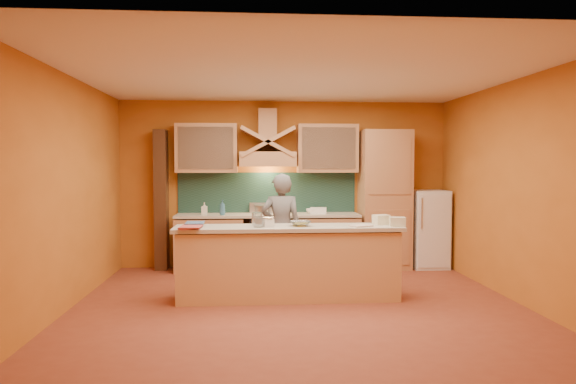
{
  "coord_description": "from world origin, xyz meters",
  "views": [
    {
      "loc": [
        -0.58,
        -6.2,
        1.72
      ],
      "look_at": [
        -0.06,
        0.9,
        1.35
      ],
      "focal_mm": 32.0,
      "sensor_mm": 36.0,
      "label": 1
    }
  ],
  "objects": [
    {
      "name": "base_cabinet_left",
      "position": [
        -1.25,
        2.2,
        0.43
      ],
      "size": [
        1.1,
        0.6,
        0.86
      ],
      "primitive_type": "cube",
      "color": "tan",
      "rests_on": "floor"
    },
    {
      "name": "wall_back",
      "position": [
        0.0,
        2.5,
        1.4
      ],
      "size": [
        5.5,
        0.02,
        2.8
      ],
      "primitive_type": "cube",
      "color": "#BE6C25",
      "rests_on": "floor"
    },
    {
      "name": "island_body",
      "position": [
        -0.1,
        0.3,
        0.44
      ],
      "size": [
        2.8,
        0.55,
        0.88
      ],
      "primitive_type": "cube",
      "color": "tan",
      "rests_on": "floor"
    },
    {
      "name": "soap_bottle_b",
      "position": [
        -1.04,
        2.05,
        1.04
      ],
      "size": [
        0.13,
        0.13,
        0.25
      ],
      "primitive_type": "imported",
      "rotation": [
        0.0,
        0.0,
        0.52
      ],
      "color": "#33678D",
      "rests_on": "counter_top"
    },
    {
      "name": "mixing_bowl",
      "position": [
        0.05,
        0.3,
        0.98
      ],
      "size": [
        0.3,
        0.3,
        0.07
      ],
      "primitive_type": "imported",
      "rotation": [
        0.0,
        0.0,
        0.11
      ],
      "color": "silver",
      "rests_on": "island_top"
    },
    {
      "name": "upper_cabinet_right",
      "position": [
        0.7,
        2.33,
        2.0
      ],
      "size": [
        1.0,
        0.35,
        0.8
      ],
      "primitive_type": "cube",
      "color": "tan",
      "rests_on": "wall_back"
    },
    {
      "name": "jar_large",
      "position": [
        -0.5,
        0.39,
        1.03
      ],
      "size": [
        0.16,
        0.16,
        0.16
      ],
      "primitive_type": "cylinder",
      "rotation": [
        0.0,
        0.0,
        0.22
      ],
      "color": "white",
      "rests_on": "island_top"
    },
    {
      "name": "pot_large",
      "position": [
        -0.4,
        2.17,
        0.97
      ],
      "size": [
        0.26,
        0.26,
        0.15
      ],
      "primitive_type": "cylinder",
      "rotation": [
        0.0,
        0.0,
        -0.24
      ],
      "color": "#BBBBC2",
      "rests_on": "stove"
    },
    {
      "name": "book_lower",
      "position": [
        -1.44,
        0.13,
        0.96
      ],
      "size": [
        0.28,
        0.36,
        0.03
      ],
      "primitive_type": "imported",
      "rotation": [
        0.0,
        0.0,
        -0.05
      ],
      "color": "#B54440",
      "rests_on": "island_top"
    },
    {
      "name": "fridge",
      "position": [
        2.4,
        2.2,
        0.65
      ],
      "size": [
        0.58,
        0.6,
        1.3
      ],
      "primitive_type": "cube",
      "color": "white",
      "rests_on": "floor"
    },
    {
      "name": "range_hood",
      "position": [
        -0.3,
        2.25,
        1.82
      ],
      "size": [
        0.92,
        0.5,
        0.24
      ],
      "primitive_type": "cube",
      "color": "tan",
      "rests_on": "wall_back"
    },
    {
      "name": "bowl_back",
      "position": [
        0.46,
        2.27,
        0.96
      ],
      "size": [
        0.32,
        0.32,
        0.07
      ],
      "primitive_type": "imported",
      "rotation": [
        0.0,
        0.0,
        0.42
      ],
      "color": "white",
      "rests_on": "counter_top"
    },
    {
      "name": "book_upper",
      "position": [
        -1.41,
        0.4,
        0.98
      ],
      "size": [
        0.24,
        0.32,
        0.02
      ],
      "primitive_type": "imported",
      "rotation": [
        0.0,
        0.0,
        0.02
      ],
      "color": "#3C5A85",
      "rests_on": "island_top"
    },
    {
      "name": "wall_left",
      "position": [
        -2.75,
        0.0,
        1.4
      ],
      "size": [
        0.02,
        5.0,
        2.8
      ],
      "primitive_type": "cube",
      "color": "#BE6C25",
      "rests_on": "floor"
    },
    {
      "name": "cloth",
      "position": [
        0.81,
        0.19,
        0.95
      ],
      "size": [
        0.32,
        0.29,
        0.02
      ],
      "primitive_type": "cube",
      "rotation": [
        0.0,
        0.0,
        0.44
      ],
      "color": "beige",
      "rests_on": "island_top"
    },
    {
      "name": "person",
      "position": [
        -0.14,
        1.16,
        0.8
      ],
      "size": [
        0.61,
        0.43,
        1.6
      ],
      "primitive_type": "imported",
      "rotation": [
        0.0,
        0.0,
        3.06
      ],
      "color": "slate",
      "rests_on": "floor"
    },
    {
      "name": "upper_cabinet_left",
      "position": [
        -1.3,
        2.33,
        2.0
      ],
      "size": [
        1.0,
        0.35,
        0.8
      ],
      "primitive_type": "cube",
      "color": "tan",
      "rests_on": "wall_back"
    },
    {
      "name": "wall_right",
      "position": [
        2.75,
        0.0,
        1.4
      ],
      "size": [
        0.02,
        5.0,
        2.8
      ],
      "primitive_type": "cube",
      "color": "#BE6C25",
      "rests_on": "floor"
    },
    {
      "name": "grocery_bag_b",
      "position": [
        1.28,
        0.17,
        1.0
      ],
      "size": [
        0.21,
        0.17,
        0.12
      ],
      "primitive_type": "cube",
      "rotation": [
        0.0,
        0.0,
        -0.13
      ],
      "color": "beige",
      "rests_on": "island_top"
    },
    {
      "name": "floor",
      "position": [
        0.0,
        0.0,
        0.0
      ],
      "size": [
        5.5,
        5.0,
        0.01
      ],
      "primitive_type": "cube",
      "color": "brown",
      "rests_on": "ground"
    },
    {
      "name": "backsplash",
      "position": [
        -0.3,
        2.48,
        1.25
      ],
      "size": [
        3.0,
        0.03,
        0.7
      ],
      "primitive_type": "cube",
      "color": "#18352F",
      "rests_on": "wall_back"
    },
    {
      "name": "wall_front",
      "position": [
        0.0,
        -2.5,
        1.4
      ],
      "size": [
        5.5,
        0.02,
        2.8
      ],
      "primitive_type": "cube",
      "color": "#BE6C25",
      "rests_on": "floor"
    },
    {
      "name": "trim_column_left",
      "position": [
        -2.05,
        2.35,
        1.15
      ],
      "size": [
        0.2,
        0.3,
        2.3
      ],
      "primitive_type": "cube",
      "color": "#472816",
      "rests_on": "floor"
    },
    {
      "name": "ceiling",
      "position": [
        0.0,
        0.0,
        2.8
      ],
      "size": [
        5.5,
        5.0,
        0.01
      ],
      "primitive_type": "cube",
      "color": "white",
      "rests_on": "wall_back"
    },
    {
      "name": "counter_top",
      "position": [
        -0.3,
        2.2,
        0.9
      ],
      "size": [
        3.0,
        0.62,
        0.04
      ],
      "primitive_type": "cube",
      "color": "beige",
      "rests_on": "base_cabinet_left"
    },
    {
      "name": "hood_chimney",
      "position": [
        -0.3,
        2.35,
        2.4
      ],
      "size": [
        0.3,
        0.3,
        0.5
      ],
      "primitive_type": "cube",
      "color": "tan",
      "rests_on": "wall_back"
    },
    {
      "name": "soap_bottle_a",
      "position": [
        -1.34,
        2.2,
        1.02
      ],
      "size": [
        0.09,
        0.1,
        0.2
      ],
      "primitive_type": "imported",
      "rotation": [
        0.0,
        0.0,
        -0.06
      ],
      "color": "silver",
      "rests_on": "counter_top"
    },
    {
      "name": "dish_rack",
      "position": [
        0.54,
        2.26,
        0.97
      ],
      "size": [
        0.29,
        0.25,
        0.1
      ],
      "primitive_type": "cube",
      "rotation": [
        0.0,
        0.0,
        -0.14
      ],
      "color": "white",
      "rests_on": "counter_top"
    },
    {
      "name": "pot_small",
      "position": [
        -0.22,
        2.36,
        0.97
      ],
      "size": [
        0.28,
        0.28,
        0.13
      ],
      "primitive_type": "cylinder",
      "rotation": [
        0.0,
        0.0,
        0.32
      ],
      "color": "silver",
      "rests_on": "stove"
    },
    {
      "name": "pantry_column",
      "position": [
        1.65,
        2.2,
        1.15
      ],
      "size": [
        0.8,
        0.6,
        2.3
      ],
      "primitive_type": "cube",
      "color": "tan",
      "rests_on": "floor"
    },
    {
      "name": "grocery_bag_a",
      "position": [
        1.13,
        0.39,
        1.01
      ],
      "size": [
        0.23,
        0.2,
        0.13
      ],
      "primitive_type": "cube",
      "rotation": [
        0.0,
        0.0,
        0.29
      ],
      "color": "#EBE6C1",
      "rests_on": "island_top"
    },
    {
      "name": "kitchen_scale",
      "position": [
        -0.35,
        0.24,
        1.0
      ],
      "size": [
        0.14,
        0.14,
        0.1
      ],
      "primitive_type": "cube",
      "rotation": [
        0.0,
        0.0,
        0.15
      ],
      "color": "white",
      "rests_on": "island_top"
    },
    {
      "name": "jar_small",
      "position": [
        -0.49,
        0.22,
        1.01
      ],
      "size": [
        0.13,
        0.13,
        0.13
      ],
      "primitive_type": "cylinder",
      "rotation": [
        0.0,
        0.0,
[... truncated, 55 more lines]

